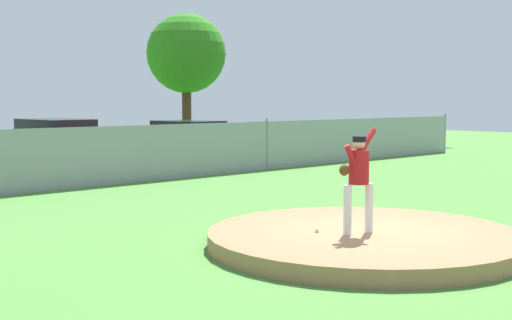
{
  "coord_description": "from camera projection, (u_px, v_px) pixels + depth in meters",
  "views": [
    {
      "loc": [
        -8.88,
        -6.67,
        2.38
      ],
      "look_at": [
        0.06,
        2.59,
        1.26
      ],
      "focal_mm": 48.21,
      "sensor_mm": 36.0,
      "label": 1
    }
  ],
  "objects": [
    {
      "name": "ground_plane",
      "position": [
        149.0,
        206.0,
        15.43
      ],
      "size": [
        80.0,
        80.0,
        0.0
      ],
      "primitive_type": "plane",
      "color": "#4C8438"
    },
    {
      "name": "pitcher_youth",
      "position": [
        358.0,
        174.0,
        10.78
      ],
      "size": [
        0.78,
        0.32,
        1.67
      ],
      "color": "silver",
      "rests_on": "pitchers_mound"
    },
    {
      "name": "pitchers_mound",
      "position": [
        364.0,
        239.0,
        11.12
      ],
      "size": [
        5.1,
        5.1,
        0.27
      ],
      "primitive_type": "cylinder",
      "color": "#99704C",
      "rests_on": "ground_plane"
    },
    {
      "name": "parked_car_red",
      "position": [
        56.0,
        147.0,
        22.48
      ],
      "size": [
        1.82,
        4.77,
        1.77
      ],
      "color": "#A81919",
      "rests_on": "ground_plane"
    },
    {
      "name": "tree_broad_right",
      "position": [
        186.0,
        54.0,
        36.32
      ],
      "size": [
        4.2,
        4.2,
        6.95
      ],
      "color": "#4C331E",
      "rests_on": "ground_plane"
    },
    {
      "name": "chainlink_fence",
      "position": [
        61.0,
        159.0,
        18.23
      ],
      "size": [
        38.71,
        0.07,
        1.75
      ],
      "color": "gray",
      "rests_on": "ground_plane"
    },
    {
      "name": "baseball",
      "position": [
        317.0,
        230.0,
        11.03
      ],
      "size": [
        0.07,
        0.07,
        0.07
      ],
      "primitive_type": "sphere",
      "color": "white",
      "rests_on": "pitchers_mound"
    },
    {
      "name": "parked_car_burgundy",
      "position": [
        188.0,
        142.0,
        26.7
      ],
      "size": [
        2.09,
        4.88,
        1.59
      ],
      "color": "maroon",
      "rests_on": "ground_plane"
    }
  ]
}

